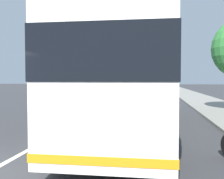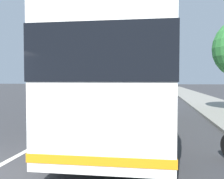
{
  "view_description": "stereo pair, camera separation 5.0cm",
  "coord_description": "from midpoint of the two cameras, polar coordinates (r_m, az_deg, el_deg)",
  "views": [
    {
      "loc": [
        -4.36,
        -3.53,
        1.99
      ],
      "look_at": [
        4.0,
        -2.06,
        1.65
      ],
      "focal_mm": 39.81,
      "sensor_mm": 36.0,
      "label": 1
    },
    {
      "loc": [
        -4.35,
        -3.58,
        1.99
      ],
      "look_at": [
        4.0,
        -2.06,
        1.65
      ],
      "focal_mm": 39.81,
      "sensor_mm": 36.0,
      "label": 2
    }
  ],
  "objects": [
    {
      "name": "car_side_street",
      "position": [
        54.34,
        9.13,
        0.92
      ],
      "size": [
        4.0,
        1.84,
        1.6
      ],
      "rotation": [
        0.0,
        0.0,
        -0.0
      ],
      "color": "#2D7238",
      "rests_on": "ground"
    },
    {
      "name": "car_far_distant",
      "position": [
        34.99,
        8.09,
        0.07
      ],
      "size": [
        4.06,
        1.89,
        1.4
      ],
      "rotation": [
        0.0,
        0.0,
        0.01
      ],
      "color": "gold",
      "rests_on": "ground"
    },
    {
      "name": "lane_divider_line",
      "position": [
        14.92,
        -3.89,
        -5.39
      ],
      "size": [
        110.0,
        0.16,
        0.01
      ],
      "primitive_type": "cube",
      "color": "silver",
      "rests_on": "ground"
    },
    {
      "name": "coach_bus",
      "position": [
        9.35,
        2.89,
        2.28
      ],
      "size": [
        10.58,
        3.06,
        3.51
      ],
      "rotation": [
        0.0,
        0.0,
        0.04
      ],
      "color": "silver",
      "rests_on": "ground"
    },
    {
      "name": "car_behind_bus",
      "position": [
        47.77,
        3.04,
        0.76
      ],
      "size": [
        4.76,
        2.13,
        1.59
      ],
      "rotation": [
        0.0,
        0.0,
        3.08
      ],
      "color": "black",
      "rests_on": "ground"
    }
  ]
}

